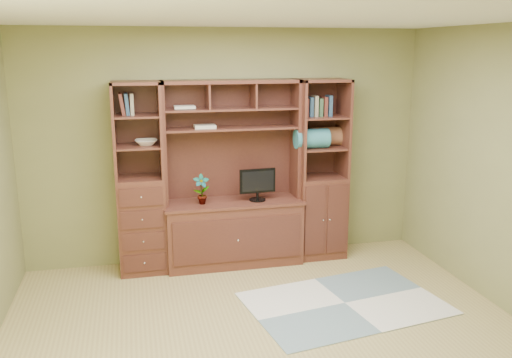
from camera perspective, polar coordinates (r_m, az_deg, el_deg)
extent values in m
cube|color=tan|center=(4.72, 1.61, -16.64)|extent=(4.60, 4.10, 0.04)
cube|color=white|center=(4.08, 1.86, 16.75)|extent=(4.60, 4.10, 0.04)
cube|color=olive|center=(6.13, -3.06, 3.45)|extent=(4.50, 0.04, 2.60)
cube|color=olive|center=(2.45, 14.06, -12.80)|extent=(4.50, 0.04, 2.60)
cube|color=#4F251B|center=(5.93, -2.42, 0.41)|extent=(1.54, 0.53, 2.05)
cube|color=#4F251B|center=(5.87, -12.13, -0.02)|extent=(0.50, 0.45, 2.05)
cube|color=#4F251B|center=(6.23, 6.81, 0.97)|extent=(0.55, 0.45, 2.05)
cube|color=#A9B0AF|center=(5.37, 9.33, -12.79)|extent=(1.97, 1.48, 0.01)
cube|color=black|center=(5.96, 0.16, 0.02)|extent=(0.42, 0.20, 0.50)
imported|color=#945C32|center=(5.87, -5.76, -1.09)|extent=(0.17, 0.12, 0.33)
cube|color=beige|center=(5.87, -5.41, 5.53)|extent=(0.23, 0.17, 0.03)
imported|color=silver|center=(5.80, -11.49, 3.81)|extent=(0.23, 0.23, 0.06)
cube|color=#2E707A|center=(6.07, 5.88, 4.26)|extent=(0.38, 0.22, 0.22)
cube|color=brown|center=(6.27, 7.52, 4.48)|extent=(0.38, 0.21, 0.21)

